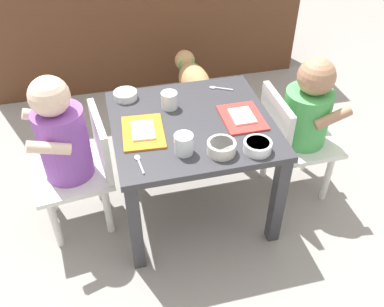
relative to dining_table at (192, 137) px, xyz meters
name	(u,v)px	position (x,y,z in m)	size (l,w,h in m)	color
ground_plane	(192,204)	(0.00, 0.00, -0.36)	(7.00, 7.00, 0.00)	gray
dining_table	(192,137)	(0.00, 0.00, 0.00)	(0.59, 0.56, 0.44)	#333338
seated_child_left	(66,142)	(-0.46, 0.03, 0.05)	(0.31, 0.31, 0.67)	silver
seated_child_right	(304,115)	(0.46, 0.00, 0.03)	(0.28, 0.28, 0.63)	silver
dog	(193,80)	(0.18, 0.70, -0.17)	(0.17, 0.40, 0.29)	tan
food_tray_left	(143,132)	(-0.19, -0.03, 0.08)	(0.16, 0.21, 0.02)	orange
food_tray_right	(242,117)	(0.19, -0.03, 0.08)	(0.15, 0.19, 0.02)	red
water_cup_left	(184,145)	(-0.07, -0.16, 0.10)	(0.06, 0.06, 0.07)	white
water_cup_right	(169,101)	(-0.06, 0.11, 0.10)	(0.06, 0.06, 0.07)	white
veggie_bowl_near	(257,146)	(0.17, -0.21, 0.09)	(0.10, 0.10, 0.04)	white
cereal_bowl_right_side	(125,95)	(-0.22, 0.22, 0.09)	(0.09, 0.09, 0.03)	white
veggie_bowl_far	(221,147)	(0.05, -0.20, 0.10)	(0.10, 0.10, 0.04)	silver
spoon_by_left_tray	(139,162)	(-0.22, -0.18, 0.08)	(0.02, 0.10, 0.01)	silver
spoon_by_right_tray	(219,88)	(0.16, 0.20, 0.08)	(0.09, 0.06, 0.01)	silver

